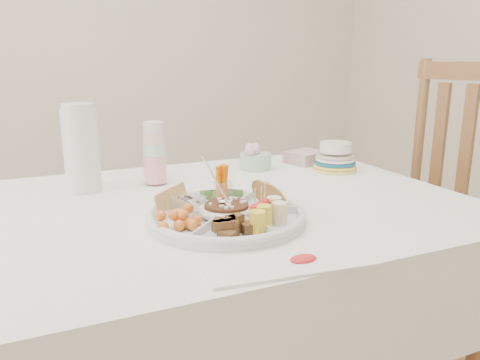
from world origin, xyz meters
name	(u,v)px	position (x,y,z in m)	size (l,w,h in m)	color
wall_back	(90,25)	(0.00, 2.00, 1.35)	(4.00, 0.02, 2.70)	beige
dining_table	(197,327)	(0.00, 0.00, 0.38)	(1.52, 1.02, 0.76)	white
chair	(429,223)	(0.88, 0.00, 0.57)	(0.48, 0.48, 1.15)	brown
party_tray	(227,213)	(0.03, -0.17, 0.78)	(0.38, 0.38, 0.04)	white
bean_dip	(227,210)	(0.03, -0.17, 0.79)	(0.11, 0.11, 0.04)	#4B2B1D
tortillas	(267,195)	(0.16, -0.14, 0.80)	(0.10, 0.10, 0.06)	brown
carrot_cucumber	(222,183)	(0.07, -0.04, 0.82)	(0.10, 0.10, 0.10)	#FF7600
pita_raisins	(180,199)	(-0.06, -0.07, 0.80)	(0.12, 0.12, 0.07)	tan
cherries	(180,218)	(-0.10, -0.20, 0.79)	(0.12, 0.12, 0.05)	orange
granola_chunks	(233,226)	(-0.01, -0.29, 0.79)	(0.10, 0.10, 0.04)	brown
banana_tomato	(278,205)	(0.12, -0.26, 0.82)	(0.12, 0.12, 0.09)	#D1C050
cup_stack	(154,154)	(-0.04, 0.26, 0.86)	(0.07, 0.07, 0.19)	#A1BA96
thermos	(81,147)	(-0.26, 0.27, 0.89)	(0.10, 0.10, 0.27)	white
flower_bowl	(256,157)	(0.34, 0.32, 0.80)	(0.11, 0.11, 0.09)	#9DCBB1
napkin_stack	(306,157)	(0.56, 0.33, 0.78)	(0.13, 0.12, 0.04)	#C09B9E
plate_stack	(335,156)	(0.59, 0.18, 0.81)	(0.16, 0.16, 0.10)	gold
placemat	(290,264)	(0.04, -0.45, 0.76)	(0.33, 0.11, 0.01)	beige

